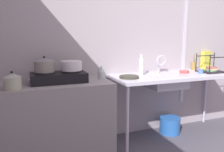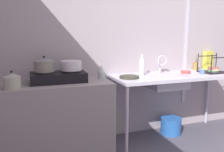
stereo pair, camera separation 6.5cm
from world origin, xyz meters
The scene contains 19 objects.
wall_back centered at (0.00, 1.88, 1.22)m, with size 5.10×0.10×2.44m, color #A79BA4.
wall_metal_strip centered at (0.43, 1.82, 1.34)m, with size 0.05×0.01×1.95m, color silver.
counter_concrete centered at (-1.47, 1.52, 0.43)m, with size 1.21×0.62×0.86m, color gray.
counter_sink centered at (0.06, 1.52, 0.80)m, with size 1.66×0.62×0.86m.
stove centered at (-1.43, 1.52, 0.91)m, with size 0.59×0.32×0.12m.
pot_on_left_burner centered at (-1.57, 1.52, 1.05)m, with size 0.22×0.22×0.17m.
pot_on_right_burner centered at (-1.29, 1.52, 1.03)m, with size 0.23×0.23×0.10m.
pot_beside_stove centered at (-1.88, 1.33, 0.93)m, with size 0.17×0.17×0.18m.
percolator centered at (-0.93, 1.55, 0.93)m, with size 0.09×0.09×0.16m.
sink_basin centered at (-0.07, 1.49, 0.78)m, with size 0.47×0.34×0.16m, color silver.
faucet centered at (-0.07, 1.64, 1.02)m, with size 0.14×0.08×0.25m.
frying_pan centered at (-0.61, 1.47, 0.87)m, with size 0.23×0.23×0.03m, color #36362A.
dish_rack centered at (0.66, 1.49, 0.90)m, with size 0.34×0.28×0.25m.
cup_by_rack centered at (0.43, 1.44, 0.89)m, with size 0.07×0.07×0.06m, color #5072B6.
small_bowl_on_drainboard centered at (0.25, 1.56, 0.88)m, with size 0.13×0.13×0.04m, color #C84744.
bottle_by_sink centered at (-0.39, 1.59, 0.97)m, with size 0.06×0.06×0.27m.
cereal_box centered at (0.80, 1.77, 0.99)m, with size 0.15×0.07×0.27m, color #DAD243.
utensil_jar centered at (0.58, 1.77, 0.92)m, with size 0.07×0.07×0.23m.
bucket_on_floor centered at (0.09, 1.61, 0.11)m, with size 0.28×0.28×0.23m, color blue.
Camera 2 is at (-1.69, -1.03, 1.36)m, focal length 37.18 mm.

